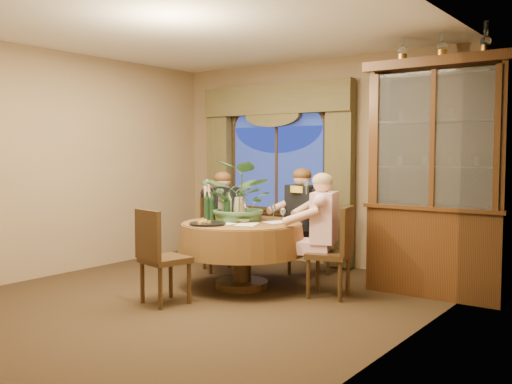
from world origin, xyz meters
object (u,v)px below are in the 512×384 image
Objects in this scene: chair_back_right at (309,237)px; centerpiece_plant at (242,170)px; oil_lamp_left at (402,48)px; person_scarf at (303,222)px; chair_back at (220,234)px; person_back at (223,221)px; wine_bottle_2 at (230,205)px; wine_bottle_4 at (221,205)px; chair_right at (329,252)px; wine_bottle_0 at (212,206)px; oil_lamp_center at (442,43)px; chair_front_left at (165,257)px; oil_lamp_right at (486,38)px; person_pink at (324,234)px; wine_bottle_1 at (207,206)px; wine_bottle_3 at (227,207)px; olive_bowl at (243,221)px; stoneware_vase at (239,209)px; china_cabinet at (439,178)px; dining_table at (242,255)px; wine_bottle_5 at (229,206)px.

chair_back_right is 0.97× the size of centerpiece_plant.
oil_lamp_left is 2.36m from person_scarf.
person_back is (0.02, 0.04, 0.17)m from chair_back.
wine_bottle_2 is 1.00× the size of wine_bottle_4.
wine_bottle_0 reaches higher than chair_right.
oil_lamp_center reaches higher than chair_front_left.
oil_lamp_right is at bearing 133.64° from chair_back.
oil_lamp_right reaches higher than person_pink.
wine_bottle_1 is at bearing 117.59° from chair_front_left.
chair_back is 2.91× the size of wine_bottle_3.
person_scarf is 1.36× the size of centerpiece_plant.
olive_bowl is at bearing 10.50° from wine_bottle_3.
wine_bottle_3 is at bearing -94.13° from stoneware_vase.
wine_bottle_2 is at bearing -158.84° from china_cabinet.
oil_lamp_center is (-0.00, 0.00, 1.43)m from china_cabinet.
wine_bottle_0 is 1.00× the size of wine_bottle_4.
china_cabinet is at bearing -165.17° from chair_back_right.
oil_lamp_right reaches higher than china_cabinet.
person_pink is at bearing 9.07° from stoneware_vase.
chair_back is 0.78m from wine_bottle_2.
oil_lamp_center is 2.85m from stoneware_vase.
chair_front_left is (-2.11, -2.01, -2.21)m from oil_lamp_center.
person_pink reaches higher than wine_bottle_1.
dining_table is 0.64m from wine_bottle_2.
wine_bottle_1 is at bearing -153.76° from centerpiece_plant.
wine_bottle_1 reaches higher than chair_back_right.
person_back is at bearing -172.84° from chair_back.
wine_bottle_2 is at bearing 86.53° from chair_back.
person_scarf is at bearing 62.47° from wine_bottle_5.
wine_bottle_1 is (-2.36, -1.07, -0.34)m from china_cabinet.
oil_lamp_left is 0.34× the size of centerpiece_plant.
chair_back_right is 0.71× the size of person_scarf.
china_cabinet reaches higher than wine_bottle_4.
stoneware_vase is 0.27× the size of centerpiece_plant.
person_scarf is (1.01, 0.34, 0.03)m from person_back.
centerpiece_plant is at bearing 81.76° from person_scarf.
stoneware_vase is at bearing 85.87° from wine_bottle_3.
wine_bottle_1 is 0.20m from wine_bottle_4.
stoneware_vase is at bearing -160.32° from oil_lamp_right.
oil_lamp_right reaches higher than wine_bottle_4.
wine_bottle_3 is at bearing -145.89° from oil_lamp_left.
person_back is (-0.78, 0.61, 0.27)m from dining_table.
person_scarf is at bearing 146.82° from person_back.
wine_bottle_1 is 1.00× the size of wine_bottle_3.
chair_front_left is (-2.54, -2.01, -2.21)m from oil_lamp_right.
china_cabinet reaches higher than centerpiece_plant.
oil_lamp_left is at bearing 180.00° from oil_lamp_right.
chair_back is (-3.13, -0.44, -2.21)m from oil_lamp_right.
china_cabinet is 1.43m from chair_right.
chair_right is at bearing 4.97° from centerpiece_plant.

